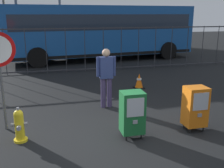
{
  "coord_description": "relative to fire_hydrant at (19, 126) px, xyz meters",
  "views": [
    {
      "loc": [
        -1.18,
        -4.92,
        2.6
      ],
      "look_at": [
        0.3,
        1.2,
        0.9
      ],
      "focal_mm": 42.1,
      "sensor_mm": 36.0,
      "label": 1
    }
  ],
  "objects": [
    {
      "name": "traffic_cone",
      "position": [
        3.76,
        3.27,
        -0.09
      ],
      "size": [
        0.36,
        0.36,
        0.53
      ],
      "color": "black",
      "rests_on": "ground_plane"
    },
    {
      "name": "bus_far",
      "position": [
        4.71,
        14.06,
        1.36
      ],
      "size": [
        10.55,
        2.94,
        3.0
      ],
      "rotation": [
        0.0,
        0.0,
        -0.02
      ],
      "color": "gold",
      "rests_on": "ground_plane"
    },
    {
      "name": "newspaper_box_primary",
      "position": [
        3.82,
        -0.35,
        0.22
      ],
      "size": [
        0.48,
        0.42,
        1.02
      ],
      "color": "black",
      "rests_on": "ground_plane"
    },
    {
      "name": "fire_hydrant",
      "position": [
        0.0,
        0.0,
        0.0
      ],
      "size": [
        0.33,
        0.31,
        0.75
      ],
      "color": "yellow",
      "rests_on": "ground_plane"
    },
    {
      "name": "bus_near",
      "position": [
        3.66,
        9.57,
        1.36
      ],
      "size": [
        10.71,
        3.66,
        3.0
      ],
      "rotation": [
        0.0,
        0.0,
        0.11
      ],
      "color": "#19519E",
      "rests_on": "ground_plane"
    },
    {
      "name": "fence_barrier",
      "position": [
        1.87,
        6.57,
        0.67
      ],
      "size": [
        18.03,
        0.04,
        2.0
      ],
      "color": "#2D2D33",
      "rests_on": "ground_plane"
    },
    {
      "name": "newspaper_box_secondary",
      "position": [
        2.33,
        -0.37,
        0.22
      ],
      "size": [
        0.48,
        0.42,
        1.02
      ],
      "color": "black",
      "rests_on": "ground_plane"
    },
    {
      "name": "ground_plane",
      "position": [
        1.87,
        -0.42,
        -0.35
      ],
      "size": [
        60.0,
        60.0,
        0.0
      ],
      "primitive_type": "plane",
      "color": "black"
    },
    {
      "name": "pedestrian",
      "position": [
        2.2,
        1.62,
        0.6
      ],
      "size": [
        0.55,
        0.22,
        1.67
      ],
      "color": "#382D51",
      "rests_on": "ground_plane"
    }
  ]
}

